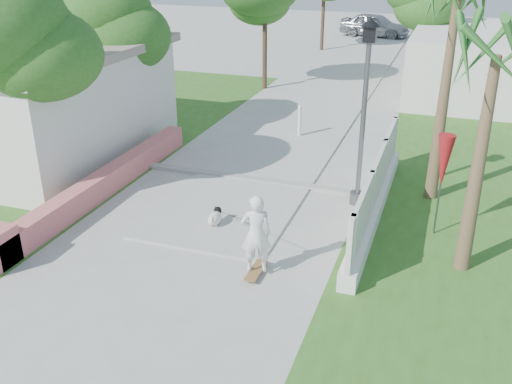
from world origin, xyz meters
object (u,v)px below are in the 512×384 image
at_px(skateboarder, 234,218).
at_px(parked_car, 375,25).
at_px(dog, 215,217).
at_px(street_lamp, 364,108).
at_px(bollard, 300,120).
at_px(patio_umbrella, 444,163).

bearing_deg(skateboarder, parked_car, -109.02).
distance_m(skateboarder, dog, 1.26).
relative_size(skateboarder, parked_car, 0.49).
bearing_deg(skateboarder, street_lamp, -144.86).
height_order(skateboarder, parked_car, skateboarder).
bearing_deg(bollard, dog, -91.05).
xyz_separation_m(bollard, skateboarder, (0.67, -7.62, 0.16)).
height_order(street_lamp, dog, street_lamp).
xyz_separation_m(street_lamp, bollard, (-2.70, 4.50, -1.84)).
relative_size(patio_umbrella, parked_car, 0.51).
relative_size(street_lamp, parked_car, 0.98).
bearing_deg(dog, patio_umbrella, 9.76).
bearing_deg(skateboarder, patio_umbrella, -173.50).
distance_m(patio_umbrella, parked_car, 27.83).
xyz_separation_m(patio_umbrella, skateboarder, (-3.93, -2.12, -0.95)).
relative_size(patio_umbrella, dog, 3.66).
distance_m(bollard, patio_umbrella, 7.25).
height_order(bollard, dog, bollard).
relative_size(bollard, patio_umbrella, 0.47).
relative_size(street_lamp, dog, 7.07).
bearing_deg(bollard, parked_car, 92.07).
xyz_separation_m(bollard, patio_umbrella, (4.60, -5.50, 1.10)).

